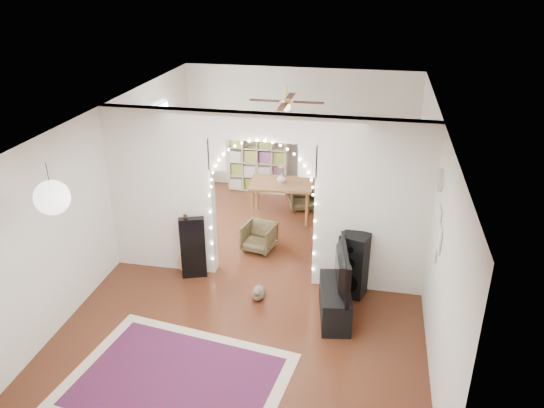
% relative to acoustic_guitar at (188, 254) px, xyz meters
% --- Properties ---
extents(floor, '(7.50, 7.50, 0.00)m').
position_rel_acoustic_guitar_xyz_m(floor, '(1.19, 0.25, -0.41)').
color(floor, black).
rests_on(floor, ground).
extents(ceiling, '(5.00, 7.50, 0.02)m').
position_rel_acoustic_guitar_xyz_m(ceiling, '(1.19, 0.25, 2.29)').
color(ceiling, white).
rests_on(ceiling, wall_back).
extents(wall_back, '(5.00, 0.02, 2.70)m').
position_rel_acoustic_guitar_xyz_m(wall_back, '(1.19, 4.00, 0.94)').
color(wall_back, silver).
rests_on(wall_back, floor).
extents(wall_front, '(5.00, 0.02, 2.70)m').
position_rel_acoustic_guitar_xyz_m(wall_front, '(1.19, -3.50, 0.94)').
color(wall_front, silver).
rests_on(wall_front, floor).
extents(wall_left, '(0.02, 7.50, 2.70)m').
position_rel_acoustic_guitar_xyz_m(wall_left, '(-1.31, 0.25, 0.94)').
color(wall_left, silver).
rests_on(wall_left, floor).
extents(wall_right, '(0.02, 7.50, 2.70)m').
position_rel_acoustic_guitar_xyz_m(wall_right, '(3.69, 0.25, 0.94)').
color(wall_right, silver).
rests_on(wall_right, floor).
extents(divider_wall, '(5.00, 0.20, 2.70)m').
position_rel_acoustic_guitar_xyz_m(divider_wall, '(1.19, 0.25, 1.02)').
color(divider_wall, silver).
rests_on(divider_wall, floor).
extents(fairy_lights, '(1.64, 0.04, 1.60)m').
position_rel_acoustic_guitar_xyz_m(fairy_lights, '(1.19, 0.12, 1.14)').
color(fairy_lights, '#FFEABF').
rests_on(fairy_lights, divider_wall).
extents(window, '(0.04, 1.20, 1.40)m').
position_rel_acoustic_guitar_xyz_m(window, '(-1.28, 2.05, 1.09)').
color(window, white).
rests_on(window, wall_left).
extents(wall_clock, '(0.03, 0.31, 0.31)m').
position_rel_acoustic_guitar_xyz_m(wall_clock, '(3.67, -0.35, 1.69)').
color(wall_clock, white).
rests_on(wall_clock, wall_right).
extents(picture_frames, '(0.02, 0.50, 0.70)m').
position_rel_acoustic_guitar_xyz_m(picture_frames, '(3.67, -0.75, 1.09)').
color(picture_frames, white).
rests_on(picture_frames, wall_right).
extents(paper_lantern, '(0.40, 0.40, 0.40)m').
position_rel_acoustic_guitar_xyz_m(paper_lantern, '(-0.71, -2.15, 1.84)').
color(paper_lantern, white).
rests_on(paper_lantern, ceiling).
extents(ceiling_fan, '(1.10, 1.10, 0.30)m').
position_rel_acoustic_guitar_xyz_m(ceiling_fan, '(1.19, 2.25, 1.99)').
color(ceiling_fan, '#B5923C').
rests_on(ceiling_fan, ceiling).
extents(area_rug, '(2.85, 2.29, 0.02)m').
position_rel_acoustic_guitar_xyz_m(area_rug, '(0.65, -2.34, -0.40)').
color(area_rug, maroon).
rests_on(area_rug, floor).
extents(guitar_case, '(0.42, 0.26, 1.04)m').
position_rel_acoustic_guitar_xyz_m(guitar_case, '(0.09, 0.00, 0.12)').
color(guitar_case, black).
rests_on(guitar_case, floor).
extents(acoustic_guitar, '(0.38, 0.17, 0.93)m').
position_rel_acoustic_guitar_xyz_m(acoustic_guitar, '(0.00, 0.00, 0.00)').
color(acoustic_guitar, '#B9854A').
rests_on(acoustic_guitar, floor).
extents(tabby_cat, '(0.20, 0.45, 0.30)m').
position_rel_acoustic_guitar_xyz_m(tabby_cat, '(1.25, -0.45, -0.28)').
color(tabby_cat, brown).
rests_on(tabby_cat, floor).
extents(floor_speaker, '(0.48, 0.44, 1.01)m').
position_rel_acoustic_guitar_xyz_m(floor_speaker, '(2.62, -0.00, 0.10)').
color(floor_speaker, black).
rests_on(floor_speaker, floor).
extents(media_console, '(0.55, 1.05, 0.50)m').
position_rel_acoustic_guitar_xyz_m(media_console, '(2.42, -0.66, -0.16)').
color(media_console, black).
rests_on(media_console, floor).
extents(tv, '(0.31, 1.08, 0.62)m').
position_rel_acoustic_guitar_xyz_m(tv, '(2.42, -0.66, 0.40)').
color(tv, black).
rests_on(tv, media_console).
extents(bookcase, '(1.33, 0.47, 1.34)m').
position_rel_acoustic_guitar_xyz_m(bookcase, '(0.32, 3.72, 0.27)').
color(bookcase, tan).
rests_on(bookcase, floor).
extents(dining_table, '(1.26, 0.90, 0.76)m').
position_rel_acoustic_guitar_xyz_m(dining_table, '(1.07, 2.42, 0.28)').
color(dining_table, brown).
rests_on(dining_table, floor).
extents(flower_vase, '(0.20, 0.20, 0.19)m').
position_rel_acoustic_guitar_xyz_m(flower_vase, '(1.07, 2.42, 0.45)').
color(flower_vase, silver).
rests_on(flower_vase, dining_table).
extents(dining_chair_left, '(0.62, 0.63, 0.49)m').
position_rel_acoustic_guitar_xyz_m(dining_chair_left, '(0.93, 1.07, -0.16)').
color(dining_chair_left, '#4E4227').
rests_on(dining_chair_left, floor).
extents(dining_chair_right, '(0.65, 0.66, 0.48)m').
position_rel_acoustic_guitar_xyz_m(dining_chair_right, '(1.43, 2.96, -0.16)').
color(dining_chair_right, '#4E4227').
rests_on(dining_chair_right, floor).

